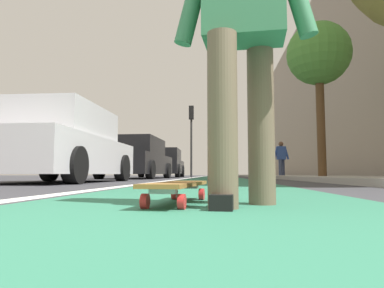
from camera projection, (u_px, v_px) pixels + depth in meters
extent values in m
plane|color=#38383D|center=(216.00, 179.00, 10.84)|extent=(80.00, 80.00, 0.00)
cube|color=#2D7256|center=(218.00, 176.00, 24.74)|extent=(56.00, 1.99, 0.00)
cube|color=silver|center=(199.00, 177.00, 20.86)|extent=(52.00, 0.16, 0.01)
cube|color=#9E9B93|center=(285.00, 176.00, 18.51)|extent=(52.00, 3.20, 0.10)
cube|color=gray|center=(319.00, 91.00, 22.72)|extent=(40.00, 1.20, 11.15)
cylinder|color=red|center=(175.00, 194.00, 2.17)|extent=(0.07, 0.04, 0.07)
cylinder|color=red|center=(202.00, 194.00, 2.14)|extent=(0.07, 0.04, 0.07)
cylinder|color=red|center=(145.00, 201.00, 1.58)|extent=(0.07, 0.04, 0.07)
cylinder|color=red|center=(182.00, 202.00, 1.55)|extent=(0.07, 0.04, 0.07)
cube|color=silver|center=(188.00, 186.00, 2.16)|extent=(0.07, 0.13, 0.02)
cube|color=silver|center=(163.00, 191.00, 1.57)|extent=(0.07, 0.13, 0.02)
cube|color=olive|center=(178.00, 184.00, 1.87)|extent=(0.86, 0.28, 0.02)
cylinder|color=brown|center=(222.00, 119.00, 1.62)|extent=(0.14, 0.14, 0.82)
cylinder|color=brown|center=(261.00, 126.00, 1.84)|extent=(0.14, 0.14, 0.82)
cube|color=black|center=(223.00, 201.00, 1.58)|extent=(0.27, 0.12, 0.07)
cube|color=silver|center=(60.00, 156.00, 6.88)|extent=(4.18, 1.89, 0.70)
cube|color=silver|center=(58.00, 122.00, 6.79)|extent=(2.30, 1.72, 0.60)
cube|color=#4C606B|center=(81.00, 130.00, 7.92)|extent=(0.06, 1.62, 0.51)
cylinder|color=black|center=(49.00, 168.00, 8.22)|extent=(0.60, 0.23, 0.60)
cylinder|color=black|center=(122.00, 168.00, 8.06)|extent=(0.60, 0.23, 0.60)
cylinder|color=black|center=(75.00, 165.00, 5.50)|extent=(0.60, 0.23, 0.60)
cube|color=black|center=(137.00, 164.00, 12.74)|extent=(4.65, 1.99, 0.70)
cube|color=black|center=(136.00, 146.00, 12.65)|extent=(2.59, 1.76, 0.60)
cube|color=#4C606B|center=(145.00, 149.00, 13.90)|extent=(0.11, 1.59, 0.51)
cylinder|color=black|center=(126.00, 171.00, 14.23)|extent=(0.62, 0.25, 0.61)
cylinder|color=black|center=(167.00, 171.00, 14.03)|extent=(0.62, 0.25, 0.61)
cylinder|color=black|center=(99.00, 170.00, 11.42)|extent=(0.62, 0.25, 0.61)
cylinder|color=black|center=(150.00, 170.00, 11.22)|extent=(0.62, 0.25, 0.61)
cube|color=black|center=(163.00, 167.00, 18.60)|extent=(4.49, 2.01, 0.70)
cube|color=black|center=(163.00, 155.00, 18.51)|extent=(2.49, 1.81, 0.60)
cube|color=#4C606B|center=(166.00, 156.00, 19.73)|extent=(0.08, 1.67, 0.51)
cylinder|color=black|center=(151.00, 171.00, 20.00)|extent=(0.67, 0.24, 0.66)
cylinder|color=black|center=(182.00, 171.00, 19.91)|extent=(0.67, 0.24, 0.66)
cylinder|color=black|center=(141.00, 171.00, 17.26)|extent=(0.67, 0.24, 0.66)
cylinder|color=black|center=(178.00, 171.00, 17.17)|extent=(0.67, 0.24, 0.66)
cylinder|color=#2D2D2D|center=(191.00, 148.00, 20.58)|extent=(0.12, 0.12, 3.41)
cube|color=black|center=(191.00, 113.00, 20.77)|extent=(0.24, 0.28, 0.80)
sphere|color=red|center=(191.00, 109.00, 20.92)|extent=(0.16, 0.16, 0.16)
sphere|color=#392907|center=(191.00, 113.00, 20.90)|extent=(0.16, 0.16, 0.16)
sphere|color=black|center=(191.00, 117.00, 20.87)|extent=(0.16, 0.16, 0.16)
cylinder|color=brown|center=(321.00, 127.00, 10.60)|extent=(0.25, 0.25, 3.20)
sphere|color=#4C8C38|center=(319.00, 53.00, 10.80)|extent=(1.94, 1.94, 1.94)
cylinder|color=#384260|center=(283.00, 169.00, 16.38)|extent=(0.14, 0.14, 0.84)
cylinder|color=#384260|center=(280.00, 169.00, 16.13)|extent=(0.14, 0.14, 0.84)
cube|color=black|center=(283.00, 177.00, 16.34)|extent=(0.27, 0.10, 0.07)
cube|color=#2D4C99|center=(281.00, 153.00, 16.33)|extent=(0.25, 0.41, 0.62)
cylinder|color=#2D4C99|center=(287.00, 153.00, 16.31)|extent=(0.09, 0.24, 0.62)
cylinder|color=#2D4C99|center=(276.00, 153.00, 16.35)|extent=(0.09, 0.24, 0.62)
sphere|color=brown|center=(281.00, 144.00, 16.36)|extent=(0.23, 0.23, 0.23)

